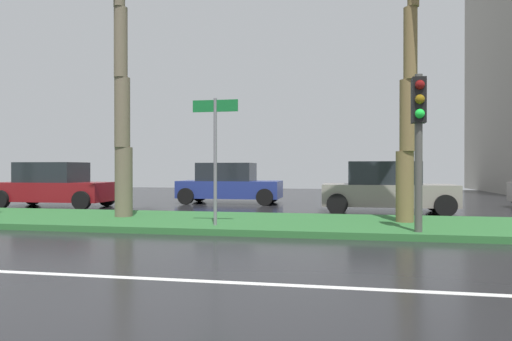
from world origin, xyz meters
TOP-DOWN VIEW (x-y plane):
  - ground_plane at (0.00, 9.00)m, footprint 90.00×42.00m
  - near_lane_divider_stripe at (0.00, 2.00)m, footprint 81.00×0.14m
  - median_strip at (0.00, 8.00)m, footprint 85.50×4.00m
  - traffic_signal_median_right at (3.62, 6.38)m, footprint 0.28×0.43m
  - street_name_sign at (-0.92, 6.70)m, footprint 1.10×0.08m
  - car_in_traffic_leading at (-8.89, 12.18)m, footprint 4.30×2.02m
  - car_in_traffic_second at (-2.77, 15.27)m, footprint 4.30×2.02m
  - car_in_traffic_third at (3.44, 12.22)m, footprint 4.30×2.02m

SIDE VIEW (x-z plane):
  - ground_plane at x=0.00m, z-range -0.10..0.00m
  - near_lane_divider_stripe at x=0.00m, z-range 0.00..0.01m
  - median_strip at x=0.00m, z-range 0.00..0.15m
  - car_in_traffic_leading at x=-8.89m, z-range -0.03..1.69m
  - car_in_traffic_second at x=-2.77m, z-range -0.03..1.69m
  - car_in_traffic_third at x=3.44m, z-range -0.03..1.69m
  - street_name_sign at x=-0.92m, z-range 0.58..3.58m
  - traffic_signal_median_right at x=3.62m, z-range 0.78..4.11m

